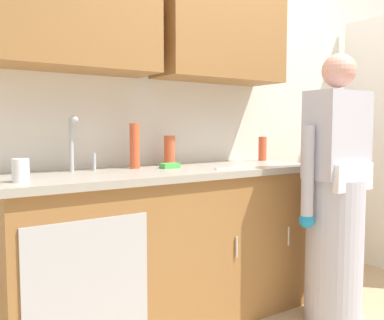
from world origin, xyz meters
TOP-DOWN VIEW (x-y plane):
  - kitchen_wall_with_uppers at (-0.14, 0.99)m, footprint 4.80×0.44m
  - counter_cabinet at (-0.55, 0.70)m, footprint 1.90×0.62m
  - countertop at (-0.55, 0.70)m, footprint 1.96×0.66m
  - sink at (-1.03, 0.71)m, footprint 0.50×0.36m
  - person_at_sink at (0.31, 0.15)m, footprint 0.55×0.34m
  - bottle_dish_liquid at (-0.43, 0.88)m, footprint 0.07×0.07m
  - bottle_water_tall at (0.35, 0.84)m, footprint 0.06×0.06m
  - bottle_soap at (-0.69, 0.84)m, footprint 0.06×0.06m
  - cup_by_sink at (-1.40, 0.56)m, footprint 0.08×0.08m
  - knife_on_counter at (-0.21, 0.52)m, footprint 0.24×0.06m
  - sponge at (-0.51, 0.73)m, footprint 0.11×0.07m

SIDE VIEW (x-z plane):
  - counter_cabinet at x=-0.55m, z-range 0.00..0.90m
  - person_at_sink at x=0.31m, z-range -0.12..1.50m
  - countertop at x=-0.55m, z-range 0.90..0.94m
  - sink at x=-1.03m, z-range 0.75..1.10m
  - knife_on_counter at x=-0.21m, z-range 0.94..0.95m
  - sponge at x=-0.51m, z-range 0.94..0.97m
  - cup_by_sink at x=-1.40m, z-range 0.94..1.05m
  - bottle_water_tall at x=0.35m, z-range 0.94..1.12m
  - bottle_dish_liquid at x=-0.43m, z-range 0.94..1.13m
  - bottle_soap at x=-0.69m, z-range 0.94..1.21m
  - kitchen_wall_with_uppers at x=-0.14m, z-range 0.13..2.83m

